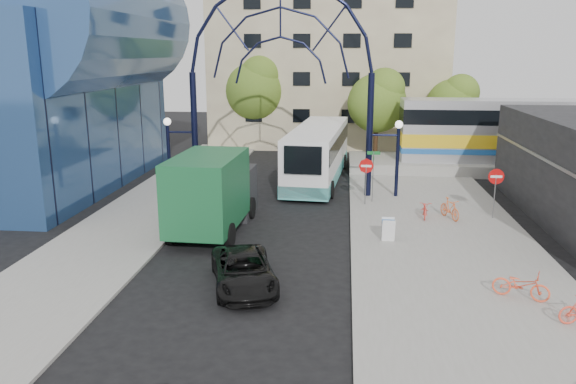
# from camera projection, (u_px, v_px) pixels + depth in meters

# --- Properties ---
(ground) EXTENTS (120.00, 120.00, 0.00)m
(ground) POSITION_uv_depth(u_px,v_px,m) (234.00, 295.00, 19.19)
(ground) COLOR black
(ground) RESTS_ON ground
(sidewalk_east) EXTENTS (8.00, 56.00, 0.12)m
(sidewalk_east) POSITION_uv_depth(u_px,v_px,m) (452.00, 260.00, 22.25)
(sidewalk_east) COLOR gray
(sidewalk_east) RESTS_ON ground
(plaza_west) EXTENTS (5.00, 50.00, 0.12)m
(plaza_west) POSITION_uv_depth(u_px,v_px,m) (120.00, 233.00, 25.61)
(plaza_west) COLOR gray
(plaza_west) RESTS_ON ground
(gateway_arch) EXTENTS (13.64, 0.44, 12.10)m
(gateway_arch) POSITION_uv_depth(u_px,v_px,m) (280.00, 43.00, 30.65)
(gateway_arch) COLOR black
(gateway_arch) RESTS_ON ground
(stop_sign) EXTENTS (0.80, 0.07, 2.50)m
(stop_sign) POSITION_uv_depth(u_px,v_px,m) (366.00, 170.00, 29.82)
(stop_sign) COLOR slate
(stop_sign) RESTS_ON sidewalk_east
(do_not_enter_sign) EXTENTS (0.76, 0.07, 2.48)m
(do_not_enter_sign) POSITION_uv_depth(u_px,v_px,m) (496.00, 181.00, 27.28)
(do_not_enter_sign) COLOR slate
(do_not_enter_sign) RESTS_ON sidewalk_east
(street_name_sign) EXTENTS (0.70, 0.70, 2.80)m
(street_name_sign) POSITION_uv_depth(u_px,v_px,m) (373.00, 166.00, 30.33)
(street_name_sign) COLOR slate
(street_name_sign) RESTS_ON sidewalk_east
(sandwich_board) EXTENTS (0.55, 0.61, 0.99)m
(sandwich_board) POSITION_uv_depth(u_px,v_px,m) (388.00, 227.00, 24.23)
(sandwich_board) COLOR white
(sandwich_board) RESTS_ON sidewalk_east
(transit_hall) EXTENTS (16.50, 18.00, 14.50)m
(transit_hall) POSITION_uv_depth(u_px,v_px,m) (29.00, 76.00, 33.57)
(transit_hall) COLOR navy
(transit_hall) RESTS_ON ground
(apartment_block) EXTENTS (20.00, 12.10, 14.00)m
(apartment_block) POSITION_uv_depth(u_px,v_px,m) (329.00, 65.00, 51.07)
(apartment_block) COLOR tan
(apartment_block) RESTS_ON ground
(tree_north_a) EXTENTS (4.48, 4.48, 7.00)m
(tree_north_a) POSITION_uv_depth(u_px,v_px,m) (379.00, 100.00, 42.51)
(tree_north_a) COLOR #382314
(tree_north_a) RESTS_ON ground
(tree_north_b) EXTENTS (5.12, 5.12, 8.00)m
(tree_north_b) POSITION_uv_depth(u_px,v_px,m) (257.00, 87.00, 47.20)
(tree_north_b) COLOR #382314
(tree_north_b) RESTS_ON ground
(tree_north_c) EXTENTS (4.16, 4.16, 6.50)m
(tree_north_c) POSITION_uv_depth(u_px,v_px,m) (455.00, 103.00, 43.93)
(tree_north_c) COLOR #382314
(tree_north_c) RESTS_ON ground
(city_bus) EXTENTS (3.79, 12.78, 3.46)m
(city_bus) POSITION_uv_depth(u_px,v_px,m) (318.00, 153.00, 36.13)
(city_bus) COLOR white
(city_bus) RESTS_ON ground
(green_truck) EXTENTS (3.09, 7.43, 3.69)m
(green_truck) POSITION_uv_depth(u_px,v_px,m) (214.00, 191.00, 25.85)
(green_truck) COLOR black
(green_truck) RESTS_ON ground
(black_suv) EXTENTS (3.23, 4.86, 1.24)m
(black_suv) POSITION_uv_depth(u_px,v_px,m) (243.00, 271.00, 19.70)
(black_suv) COLOR black
(black_suv) RESTS_ON ground
(bike_near_a) EXTENTS (0.74, 1.68, 0.86)m
(bike_near_a) POSITION_uv_depth(u_px,v_px,m) (425.00, 209.00, 27.75)
(bike_near_a) COLOR #F23C30
(bike_near_a) RESTS_ON sidewalk_east
(bike_near_b) EXTENTS (1.06, 1.75, 1.02)m
(bike_near_b) POSITION_uv_depth(u_px,v_px,m) (450.00, 209.00, 27.51)
(bike_near_b) COLOR orange
(bike_near_b) RESTS_ON sidewalk_east
(bike_far_a) EXTENTS (1.92, 1.31, 0.96)m
(bike_far_a) POSITION_uv_depth(u_px,v_px,m) (521.00, 285.00, 18.55)
(bike_far_a) COLOR #FF5833
(bike_far_a) RESTS_ON sidewalk_east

